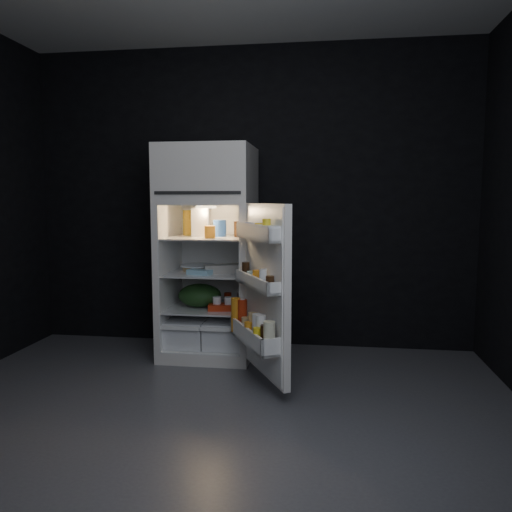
# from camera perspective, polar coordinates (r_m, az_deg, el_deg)

# --- Properties ---
(floor) EXTENTS (4.00, 3.40, 0.00)m
(floor) POSITION_cam_1_polar(r_m,az_deg,el_deg) (3.20, -5.51, -18.29)
(floor) COLOR #525257
(floor) RESTS_ON ground
(wall_back) EXTENTS (4.00, 0.00, 2.70)m
(wall_back) POSITION_cam_1_polar(r_m,az_deg,el_deg) (4.57, -0.67, 6.62)
(wall_back) COLOR black
(wall_back) RESTS_ON ground
(wall_front) EXTENTS (4.00, 0.00, 2.70)m
(wall_front) POSITION_cam_1_polar(r_m,az_deg,el_deg) (1.32, -23.90, 6.54)
(wall_front) COLOR black
(wall_front) RESTS_ON ground
(refrigerator) EXTENTS (0.76, 0.71, 1.78)m
(refrigerator) POSITION_cam_1_polar(r_m,az_deg,el_deg) (4.27, -5.38, 1.31)
(refrigerator) COLOR white
(refrigerator) RESTS_ON ground
(fridge_door) EXTENTS (0.51, 0.73, 1.22)m
(fridge_door) POSITION_cam_1_polar(r_m,az_deg,el_deg) (3.52, 0.71, -4.29)
(fridge_door) COLOR white
(fridge_door) RESTS_ON ground
(milk_jug) EXTENTS (0.15, 0.15, 0.24)m
(milk_jug) POSITION_cam_1_polar(r_m,az_deg,el_deg) (4.23, -6.37, 3.84)
(milk_jug) COLOR white
(milk_jug) RESTS_ON refrigerator
(mayo_jar) EXTENTS (0.14, 0.14, 0.14)m
(mayo_jar) POSITION_cam_1_polar(r_m,az_deg,el_deg) (4.23, -4.16, 3.18)
(mayo_jar) COLOR #1D449D
(mayo_jar) RESTS_ON refrigerator
(jam_jar) EXTENTS (0.12, 0.12, 0.13)m
(jam_jar) POSITION_cam_1_polar(r_m,az_deg,el_deg) (4.19, -1.92, 3.10)
(jam_jar) COLOR black
(jam_jar) RESTS_ON refrigerator
(amber_bottle) EXTENTS (0.09, 0.09, 0.22)m
(amber_bottle) POSITION_cam_1_polar(r_m,az_deg,el_deg) (4.40, -7.88, 3.78)
(amber_bottle) COLOR gold
(amber_bottle) RESTS_ON refrigerator
(small_carton) EXTENTS (0.10, 0.09, 0.10)m
(small_carton) POSITION_cam_1_polar(r_m,az_deg,el_deg) (4.07, -5.30, 2.76)
(small_carton) COLOR orange
(small_carton) RESTS_ON refrigerator
(egg_carton) EXTENTS (0.33, 0.22, 0.07)m
(egg_carton) POSITION_cam_1_polar(r_m,az_deg,el_deg) (4.18, -3.80, -1.47)
(egg_carton) COLOR gray
(egg_carton) RESTS_ON refrigerator
(pie) EXTENTS (0.33, 0.33, 0.04)m
(pie) POSITION_cam_1_polar(r_m,az_deg,el_deg) (4.35, -6.64, -1.39)
(pie) COLOR tan
(pie) RESTS_ON refrigerator
(flat_package) EXTENTS (0.22, 0.15, 0.04)m
(flat_package) POSITION_cam_1_polar(r_m,az_deg,el_deg) (4.12, -6.46, -1.83)
(flat_package) COLOR #7CABC1
(flat_package) RESTS_ON refrigerator
(wrapped_pkg) EXTENTS (0.17, 0.16, 0.05)m
(wrapped_pkg) POSITION_cam_1_polar(r_m,az_deg,el_deg) (4.39, -2.35, -1.21)
(wrapped_pkg) COLOR beige
(wrapped_pkg) RESTS_ON refrigerator
(produce_bag) EXTENTS (0.40, 0.35, 0.20)m
(produce_bag) POSITION_cam_1_polar(r_m,az_deg,el_deg) (4.30, -6.44, -4.48)
(produce_bag) COLOR #193815
(produce_bag) RESTS_ON refrigerator
(yogurt_tray) EXTENTS (0.27, 0.17, 0.05)m
(yogurt_tray) POSITION_cam_1_polar(r_m,az_deg,el_deg) (4.17, -3.68, -5.83)
(yogurt_tray) COLOR #AE280E
(yogurt_tray) RESTS_ON refrigerator
(small_can_red) EXTENTS (0.07, 0.07, 0.09)m
(small_can_red) POSITION_cam_1_polar(r_m,az_deg,el_deg) (4.44, -3.24, -4.78)
(small_can_red) COLOR #AE280E
(small_can_red) RESTS_ON refrigerator
(small_can_silver) EXTENTS (0.07, 0.07, 0.09)m
(small_can_silver) POSITION_cam_1_polar(r_m,az_deg,el_deg) (4.41, -1.78, -4.86)
(small_can_silver) COLOR silver
(small_can_silver) RESTS_ON refrigerator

